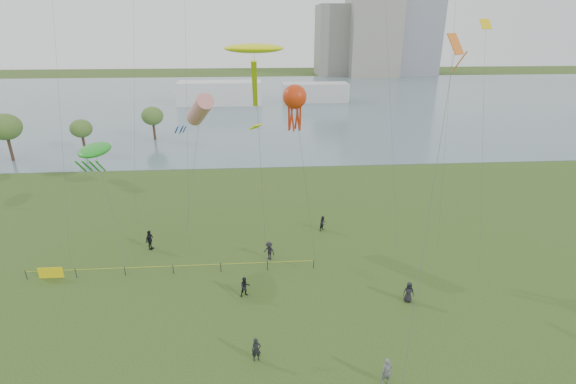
{
  "coord_description": "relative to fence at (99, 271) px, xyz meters",
  "views": [
    {
      "loc": [
        -2.12,
        -18.98,
        19.58
      ],
      "look_at": [
        0.0,
        10.0,
        8.0
      ],
      "focal_mm": 26.0,
      "sensor_mm": 36.0,
      "label": 1
    }
  ],
  "objects": [
    {
      "name": "spectator_a",
      "position": [
        12.29,
        -3.61,
        0.28
      ],
      "size": [
        0.99,
        0.89,
        1.66
      ],
      "primitive_type": "imported",
      "rotation": [
        0.0,
        0.0,
        0.39
      ],
      "color": "black",
      "rests_on": "ground_plane"
    },
    {
      "name": "kite_flyer",
      "position": [
        20.72,
        -12.83,
        0.33
      ],
      "size": [
        0.66,
        0.44,
        1.77
      ],
      "primitive_type": "imported",
      "rotation": [
        0.0,
        0.0,
        -0.03
      ],
      "color": "slate",
      "rests_on": "ground_plane"
    },
    {
      "name": "fence",
      "position": [
        0.0,
        0.0,
        0.0
      ],
      "size": [
        24.07,
        0.07,
        1.05
      ],
      "color": "black",
      "rests_on": "ground_plane"
    },
    {
      "name": "kite_creature",
      "position": [
        -0.78,
        5.6,
        8.88
      ],
      "size": [
        4.45,
        7.78,
        9.91
      ],
      "rotation": [
        0.0,
        0.0,
        0.36
      ],
      "color": "#3F3F42"
    },
    {
      "name": "spectator_f",
      "position": [
        13.14,
        -10.42,
        0.26
      ],
      "size": [
        0.65,
        0.48,
        1.63
      ],
      "primitive_type": "imported",
      "rotation": [
        0.0,
        0.0,
        0.16
      ],
      "color": "black",
      "rests_on": "ground_plane"
    },
    {
      "name": "spectator_d",
      "position": [
        24.69,
        -5.2,
        0.27
      ],
      "size": [
        0.87,
        0.62,
        1.66
      ],
      "primitive_type": "imported",
      "rotation": [
        0.0,
        0.0,
        -0.12
      ],
      "color": "black",
      "rests_on": "ground_plane"
    },
    {
      "name": "pavilion_left",
      "position": [
        3.74,
        82.99,
        2.45
      ],
      "size": [
        22.0,
        8.0,
        6.0
      ],
      "primitive_type": "cube",
      "color": "silver",
      "rests_on": "ground_plane"
    },
    {
      "name": "pavilion_right",
      "position": [
        29.74,
        85.99,
        1.95
      ],
      "size": [
        18.0,
        7.0,
        5.0
      ],
      "primitive_type": "cube",
      "color": "silver",
      "rests_on": "ground_plane"
    },
    {
      "name": "kite_delta",
      "position": [
        25.93,
        -4.63,
        16.94
      ],
      "size": [
        7.12,
        13.63,
        19.19
      ],
      "rotation": [
        0.0,
        0.0,
        0.17
      ],
      "color": "#3F3F42"
    },
    {
      "name": "spectator_g",
      "position": [
        20.01,
        7.14,
        0.23
      ],
      "size": [
        0.97,
        0.95,
        1.57
      ],
      "primitive_type": "imported",
      "rotation": [
        0.0,
        0.0,
        0.72
      ],
      "color": "black",
      "rests_on": "ground_plane"
    },
    {
      "name": "spectator_c",
      "position": [
        3.21,
        4.41,
        0.42
      ],
      "size": [
        0.83,
        1.23,
        1.94
      ],
      "primitive_type": "imported",
      "rotation": [
        0.0,
        0.0,
        1.23
      ],
      "color": "black",
      "rests_on": "ground_plane"
    },
    {
      "name": "trees",
      "position": [
        -22.28,
        36.27,
        4.41
      ],
      "size": [
        31.34,
        18.5,
        7.38
      ],
      "color": "#342217",
      "rests_on": "ground_plane"
    },
    {
      "name": "kite_stingray",
      "position": [
        13.46,
        3.93,
        17.31
      ],
      "size": [
        4.76,
        9.96,
        18.32
      ],
      "rotation": [
        0.0,
        0.0,
        0.2
      ],
      "color": "#3F3F42"
    },
    {
      "name": "building_low",
      "position": [
        47.74,
        155.99,
        13.45
      ],
      "size": [
        16.0,
        18.0,
        28.0
      ],
      "primitive_type": "cube",
      "color": "slate",
      "rests_on": "ground_plane"
    },
    {
      "name": "lake",
      "position": [
        15.74,
        87.99,
        -0.53
      ],
      "size": [
        400.0,
        120.0,
        0.08
      ],
      "primitive_type": "cube",
      "color": "slate",
      "rests_on": "ground_plane"
    },
    {
      "name": "kite_octopus",
      "position": [
        16.82,
        4.93,
        13.33
      ],
      "size": [
        2.73,
        4.06,
        15.01
      ],
      "rotation": [
        0.0,
        0.0,
        -0.14
      ],
      "color": "#3F3F42"
    },
    {
      "name": "kite_windsock",
      "position": [
        8.12,
        9.23,
        11.61
      ],
      "size": [
        4.15,
        6.23,
        14.0
      ],
      "rotation": [
        0.0,
        0.0,
        0.18
      ],
      "color": "#3F3F42"
    },
    {
      "name": "ground_plane",
      "position": [
        15.74,
        -12.01,
        -0.55
      ],
      "size": [
        400.0,
        400.0,
        0.0
      ],
      "primitive_type": "plane",
      "color": "#263E13"
    },
    {
      "name": "spectator_b",
      "position": [
        14.32,
        1.75,
        0.31
      ],
      "size": [
        1.28,
        1.17,
        1.72
      ],
      "primitive_type": "imported",
      "rotation": [
        0.0,
        0.0,
        -0.61
      ],
      "color": "black",
      "rests_on": "ground_plane"
    },
    {
      "name": "building_mid",
      "position": [
        61.74,
        149.99,
        18.45
      ],
      "size": [
        20.0,
        20.0,
        38.0
      ],
      "primitive_type": "cube",
      "color": "gray",
      "rests_on": "ground_plane"
    }
  ]
}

